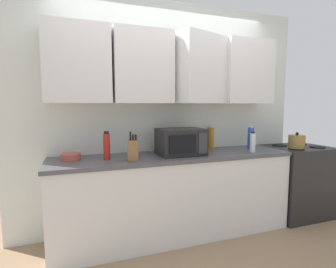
% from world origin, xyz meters
% --- Properties ---
extents(wall_back_with_cabinets, '(3.47, 0.52, 2.60)m').
position_xyz_m(wall_back_with_cabinets, '(0.00, -0.07, 1.58)').
color(wall_back_with_cabinets, silver).
rests_on(wall_back_with_cabinets, ground_plane).
extents(counter_run, '(2.60, 0.63, 0.90)m').
position_xyz_m(counter_run, '(0.00, -0.30, 0.45)').
color(counter_run, silver).
rests_on(counter_run, ground_plane).
extents(stove_range, '(0.76, 0.64, 0.91)m').
position_xyz_m(stove_range, '(1.68, -0.32, 0.45)').
color(stove_range, black).
rests_on(stove_range, ground_plane).
extents(kettle, '(0.19, 0.19, 0.19)m').
position_xyz_m(kettle, '(1.51, -0.46, 0.99)').
color(kettle, olive).
rests_on(kettle, stove_range).
extents(microwave, '(0.48, 0.37, 0.28)m').
position_xyz_m(microwave, '(0.05, -0.32, 1.04)').
color(microwave, black).
rests_on(microwave, counter_run).
extents(knife_block, '(0.13, 0.14, 0.28)m').
position_xyz_m(knife_block, '(-0.50, -0.47, 1.00)').
color(knife_block, brown).
rests_on(knife_block, counter_run).
extents(bottle_amber_vinegar, '(0.08, 0.08, 0.28)m').
position_xyz_m(bottle_amber_vinegar, '(0.54, -0.09, 1.03)').
color(bottle_amber_vinegar, '#AD701E').
rests_on(bottle_amber_vinegar, counter_run).
extents(bottle_clear_tall, '(0.06, 0.06, 0.24)m').
position_xyz_m(bottle_clear_tall, '(0.87, -0.46, 1.01)').
color(bottle_clear_tall, silver).
rests_on(bottle_clear_tall, counter_run).
extents(bottle_red_sauce, '(0.06, 0.06, 0.28)m').
position_xyz_m(bottle_red_sauce, '(-0.72, -0.32, 1.03)').
color(bottle_red_sauce, red).
rests_on(bottle_red_sauce, counter_run).
extents(bottle_blue_cleaner, '(0.08, 0.08, 0.28)m').
position_xyz_m(bottle_blue_cleaner, '(1.01, -0.25, 1.03)').
color(bottle_blue_cleaner, '#2D56B7').
rests_on(bottle_blue_cleaner, counter_run).
extents(bowl_ceramic_small, '(0.19, 0.19, 0.06)m').
position_xyz_m(bowl_ceramic_small, '(-1.06, -0.22, 0.93)').
color(bowl_ceramic_small, '#B24C3D').
rests_on(bowl_ceramic_small, counter_run).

